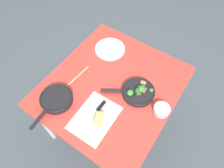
# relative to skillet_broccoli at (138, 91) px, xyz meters

# --- Properties ---
(ground_plane) EXTENTS (14.00, 14.00, 0.00)m
(ground_plane) POSITION_rel_skillet_broccoli_xyz_m (0.05, -0.20, -0.78)
(ground_plane) COLOR #424C51
(dining_table_red) EXTENTS (1.05, 0.95, 0.76)m
(dining_table_red) POSITION_rel_skillet_broccoli_xyz_m (0.05, -0.20, -0.12)
(dining_table_red) COLOR red
(dining_table_red) RESTS_ON ground_plane
(skillet_broccoli) EXTENTS (0.28, 0.36, 0.08)m
(skillet_broccoli) POSITION_rel_skillet_broccoli_xyz_m (0.00, 0.00, 0.00)
(skillet_broccoli) COLOR black
(skillet_broccoli) RESTS_ON dining_table_red
(skillet_eggs) EXTENTS (0.39, 0.24, 0.05)m
(skillet_eggs) POSITION_rel_skillet_broccoli_xyz_m (0.39, -0.45, -0.00)
(skillet_eggs) COLOR black
(skillet_eggs) RESTS_ON dining_table_red
(wooden_spoon) EXTENTS (0.40, 0.06, 0.02)m
(wooden_spoon) POSITION_rel_skillet_broccoli_xyz_m (0.26, -0.47, -0.02)
(wooden_spoon) COLOR tan
(wooden_spoon) RESTS_ON dining_table_red
(parchment_sheet) EXTENTS (0.35, 0.27, 0.00)m
(parchment_sheet) POSITION_rel_skillet_broccoli_xyz_m (0.34, -0.15, -0.03)
(parchment_sheet) COLOR beige
(parchment_sheet) RESTS_ON dining_table_red
(grater_knife) EXTENTS (0.24, 0.03, 0.02)m
(grater_knife) POSITION_rel_skillet_broccoli_xyz_m (0.28, -0.16, -0.02)
(grater_knife) COLOR silver
(grater_knife) RESTS_ON dining_table_red
(cheese_block) EXTENTS (0.09, 0.07, 0.05)m
(cheese_block) POSITION_rel_skillet_broccoli_xyz_m (0.34, -0.11, -0.00)
(cheese_block) COLOR #E0C15B
(cheese_block) RESTS_ON dining_table_red
(dinner_plate_stack) EXTENTS (0.26, 0.26, 0.03)m
(dinner_plate_stack) POSITION_rel_skillet_broccoli_xyz_m (-0.25, -0.42, -0.01)
(dinner_plate_stack) COLOR silver
(dinner_plate_stack) RESTS_ON dining_table_red
(prep_bowl_steel) EXTENTS (0.12, 0.12, 0.05)m
(prep_bowl_steel) POSITION_rel_skillet_broccoli_xyz_m (0.03, 0.21, -0.00)
(prep_bowl_steel) COLOR #B7B7BC
(prep_bowl_steel) RESTS_ON dining_table_red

